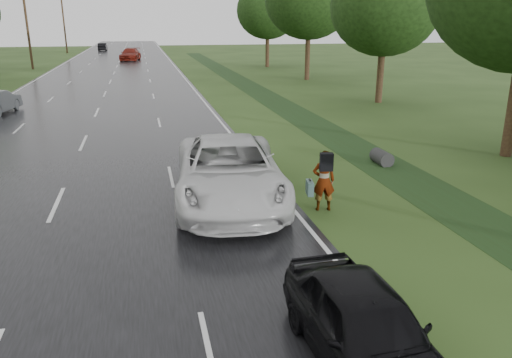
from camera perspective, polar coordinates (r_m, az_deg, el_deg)
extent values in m
cube|color=black|center=(52.24, -16.05, 11.23)|extent=(14.00, 180.00, 0.04)
cube|color=silver|center=(52.32, -8.52, 11.74)|extent=(0.12, 180.00, 0.01)
cube|color=silver|center=(53.01, -23.46, 10.59)|extent=(0.12, 180.00, 0.01)
cube|color=silver|center=(52.23, -16.06, 11.26)|extent=(0.12, 180.00, 0.01)
cube|color=#1D3113|center=(28.79, 5.21, 7.07)|extent=(2.20, 120.00, 0.01)
cylinder|color=#2D2D2D|center=(19.70, 14.17, 2.40)|extent=(0.56, 1.00, 0.56)
cylinder|color=#331D14|center=(63.04, -24.72, 15.88)|extent=(0.26, 0.26, 10.00)
cylinder|color=#331D14|center=(92.67, -21.11, 16.37)|extent=(0.26, 0.26, 10.00)
cylinder|color=#331D14|center=(34.74, 14.00, 11.37)|extent=(0.44, 0.44, 3.52)
ellipsoid|color=black|center=(34.58, 14.56, 18.60)|extent=(7.00, 7.00, 6.30)
cylinder|color=#331D14|center=(47.48, 5.90, 13.72)|extent=(0.44, 0.44, 4.16)
cylinder|color=#331D14|center=(60.83, 1.30, 14.42)|extent=(0.44, 0.44, 3.68)
ellipsoid|color=black|center=(60.74, 1.33, 18.70)|extent=(7.20, 7.20, 6.48)
imported|color=#A5998C|center=(14.37, 7.75, -0.19)|extent=(0.71, 0.52, 1.78)
cube|color=black|center=(13.94, 8.06, 1.95)|extent=(0.39, 0.27, 0.50)
cube|color=#3F5C5B|center=(14.46, 6.16, -1.00)|extent=(0.24, 0.52, 0.40)
cube|color=black|center=(14.39, 6.19, -0.10)|extent=(0.07, 0.17, 0.04)
imported|color=silver|center=(14.86, -3.05, 0.87)|extent=(3.77, 6.97, 1.86)
imported|color=black|center=(8.19, 12.38, -16.29)|extent=(1.77, 4.12, 1.39)
imported|color=maroon|center=(72.51, -14.18, 13.65)|extent=(3.14, 5.88, 1.62)
imported|color=black|center=(97.81, -17.13, 14.24)|extent=(1.48, 4.12, 1.35)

